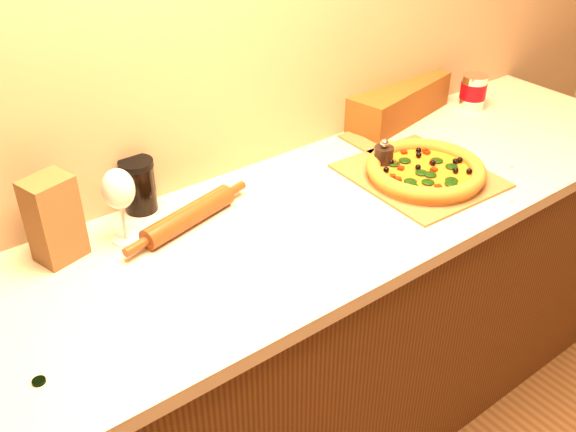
# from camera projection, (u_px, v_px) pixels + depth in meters

# --- Properties ---
(cabinet) EXTENTS (2.80, 0.65, 0.86)m
(cabinet) POSITION_uv_depth(u_px,v_px,m) (277.00, 356.00, 1.94)
(cabinet) COLOR #48210F
(cabinet) RESTS_ON ground
(countertop) EXTENTS (2.84, 0.68, 0.04)m
(countertop) POSITION_uv_depth(u_px,v_px,m) (275.00, 234.00, 1.69)
(countertop) COLOR #C2B297
(countertop) RESTS_ON cabinet
(pizza_peel) EXTENTS (0.39, 0.56, 0.01)m
(pizza_peel) POSITION_uv_depth(u_px,v_px,m) (415.00, 173.00, 1.92)
(pizza_peel) COLOR brown
(pizza_peel) RESTS_ON countertop
(pizza) EXTENTS (0.35, 0.35, 0.05)m
(pizza) POSITION_uv_depth(u_px,v_px,m) (425.00, 170.00, 1.88)
(pizza) COLOR #A66C29
(pizza) RESTS_ON pizza_peel
(bottle_cap) EXTENTS (0.03, 0.03, 0.01)m
(bottle_cap) POSITION_uv_depth(u_px,v_px,m) (39.00, 381.00, 1.23)
(bottle_cap) COLOR black
(bottle_cap) RESTS_ON countertop
(pepper_grinder) EXTENTS (0.06, 0.06, 0.11)m
(pepper_grinder) POSITION_uv_depth(u_px,v_px,m) (383.00, 159.00, 1.91)
(pepper_grinder) COLOR black
(pepper_grinder) RESTS_ON countertop
(rolling_pin) EXTENTS (0.41, 0.13, 0.06)m
(rolling_pin) POSITION_uv_depth(u_px,v_px,m) (189.00, 216.00, 1.67)
(rolling_pin) COLOR #53240E
(rolling_pin) RESTS_ON countertop
(coffee_canister) EXTENTS (0.09, 0.09, 0.13)m
(coffee_canister) POSITION_uv_depth(u_px,v_px,m) (473.00, 92.00, 2.30)
(coffee_canister) COLOR silver
(coffee_canister) RESTS_ON countertop
(bread_bag) EXTENTS (0.46, 0.23, 0.12)m
(bread_bag) POSITION_uv_depth(u_px,v_px,m) (399.00, 101.00, 2.23)
(bread_bag) COLOR #613512
(bread_bag) RESTS_ON countertop
(wine_glass) EXTENTS (0.08, 0.08, 0.20)m
(wine_glass) POSITION_uv_depth(u_px,v_px,m) (119.00, 191.00, 1.56)
(wine_glass) COLOR silver
(wine_glass) RESTS_ON countertop
(paper_bag) EXTENTS (0.13, 0.11, 0.22)m
(paper_bag) POSITION_uv_depth(u_px,v_px,m) (54.00, 219.00, 1.52)
(paper_bag) COLOR brown
(paper_bag) RESTS_ON countertop
(dark_jar) EXTENTS (0.09, 0.09, 0.15)m
(dark_jar) POSITION_uv_depth(u_px,v_px,m) (139.00, 185.00, 1.72)
(dark_jar) COLOR black
(dark_jar) RESTS_ON countertop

